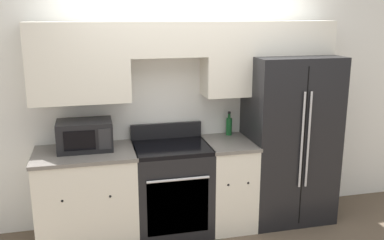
{
  "coord_description": "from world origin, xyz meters",
  "views": [
    {
      "loc": [
        -0.97,
        -3.68,
        2.19
      ],
      "look_at": [
        0.0,
        0.31,
        1.16
      ],
      "focal_mm": 40.0,
      "sensor_mm": 36.0,
      "label": 1
    }
  ],
  "objects_px": {
    "bottle": "(229,126)",
    "refrigerator": "(287,138)",
    "oven_range": "(172,188)",
    "microwave": "(85,135)"
  },
  "relations": [
    {
      "from": "bottle",
      "to": "refrigerator",
      "type": "bearing_deg",
      "value": -15.56
    },
    {
      "from": "oven_range",
      "to": "bottle",
      "type": "relative_size",
      "value": 4.2
    },
    {
      "from": "microwave",
      "to": "bottle",
      "type": "bearing_deg",
      "value": 6.12
    },
    {
      "from": "microwave",
      "to": "refrigerator",
      "type": "bearing_deg",
      "value": -0.17
    },
    {
      "from": "oven_range",
      "to": "bottle",
      "type": "height_order",
      "value": "bottle"
    },
    {
      "from": "microwave",
      "to": "bottle",
      "type": "distance_m",
      "value": 1.52
    },
    {
      "from": "oven_range",
      "to": "microwave",
      "type": "xyz_separation_m",
      "value": [
        -0.83,
        0.07,
        0.59
      ]
    },
    {
      "from": "refrigerator",
      "to": "microwave",
      "type": "height_order",
      "value": "refrigerator"
    },
    {
      "from": "oven_range",
      "to": "refrigerator",
      "type": "xyz_separation_m",
      "value": [
        1.28,
        0.07,
        0.42
      ]
    },
    {
      "from": "refrigerator",
      "to": "microwave",
      "type": "distance_m",
      "value": 2.12
    }
  ]
}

